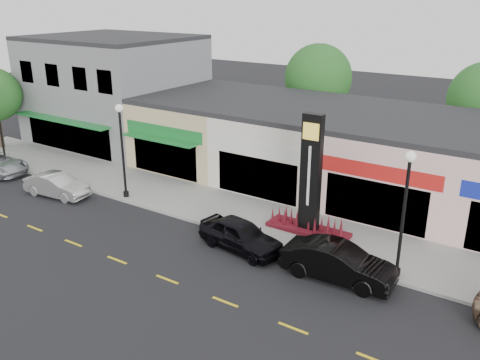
# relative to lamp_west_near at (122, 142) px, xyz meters

# --- Properties ---
(ground) EXTENTS (120.00, 120.00, 0.00)m
(ground) POSITION_rel_lamp_west_near_xyz_m (8.00, -2.50, -3.48)
(ground) COLOR black
(ground) RESTS_ON ground
(sidewalk) EXTENTS (52.00, 4.30, 0.15)m
(sidewalk) POSITION_rel_lamp_west_near_xyz_m (8.00, 1.85, -3.40)
(sidewalk) COLOR gray
(sidewalk) RESTS_ON ground
(curb) EXTENTS (52.00, 0.20, 0.15)m
(curb) POSITION_rel_lamp_west_near_xyz_m (8.00, -0.40, -3.40)
(curb) COLOR gray
(curb) RESTS_ON ground
(building_grey_2story) EXTENTS (12.00, 10.95, 8.30)m
(building_grey_2story) POSITION_rel_lamp_west_near_xyz_m (-10.00, 8.98, 0.67)
(building_grey_2story) COLOR slate
(building_grey_2story) RESTS_ON ground
(shop_beige) EXTENTS (7.00, 10.85, 4.80)m
(shop_beige) POSITION_rel_lamp_west_near_xyz_m (-0.50, 8.96, -1.08)
(shop_beige) COLOR tan
(shop_beige) RESTS_ON ground
(shop_cream) EXTENTS (7.00, 10.01, 4.80)m
(shop_cream) POSITION_rel_lamp_west_near_xyz_m (6.50, 8.97, -1.08)
(shop_cream) COLOR beige
(shop_cream) RESTS_ON ground
(shop_pink_w) EXTENTS (7.00, 10.01, 4.80)m
(shop_pink_w) POSITION_rel_lamp_west_near_xyz_m (13.50, 8.97, -1.08)
(shop_pink_w) COLOR #FBC9BF
(shop_pink_w) RESTS_ON ground
(tree_rear_west) EXTENTS (5.20, 5.20, 7.83)m
(tree_rear_west) POSITION_rel_lamp_west_near_xyz_m (4.00, 17.00, 1.74)
(tree_rear_west) COLOR #382619
(tree_rear_west) RESTS_ON ground
(lamp_west_near) EXTENTS (0.44, 0.44, 5.47)m
(lamp_west_near) POSITION_rel_lamp_west_near_xyz_m (0.00, 0.00, 0.00)
(lamp_west_near) COLOR black
(lamp_west_near) RESTS_ON sidewalk
(lamp_east_near) EXTENTS (0.44, 0.44, 5.47)m
(lamp_east_near) POSITION_rel_lamp_west_near_xyz_m (16.00, 0.00, 0.00)
(lamp_east_near) COLOR black
(lamp_east_near) RESTS_ON sidewalk
(pylon_sign) EXTENTS (4.20, 1.30, 6.00)m
(pylon_sign) POSITION_rel_lamp_west_near_xyz_m (11.00, 1.70, -1.20)
(pylon_sign) COLOR #530E12
(pylon_sign) RESTS_ON sidewalk
(car_white_van) EXTENTS (1.96, 4.27, 1.36)m
(car_white_van) POSITION_rel_lamp_west_near_xyz_m (-3.70, -1.96, -2.80)
(car_white_van) COLOR silver
(car_white_van) RESTS_ON ground
(car_black_sedan) EXTENTS (2.38, 4.56, 1.48)m
(car_black_sedan) POSITION_rel_lamp_west_near_xyz_m (9.09, -1.52, -2.74)
(car_black_sedan) COLOR black
(car_black_sedan) RESTS_ON ground
(car_black_conv) EXTENTS (1.86, 4.83, 1.57)m
(car_black_conv) POSITION_rel_lamp_west_near_xyz_m (13.95, -1.48, -2.69)
(car_black_conv) COLOR black
(car_black_conv) RESTS_ON ground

